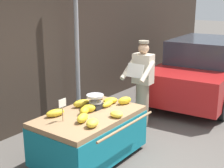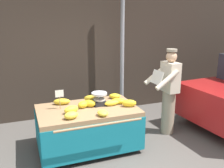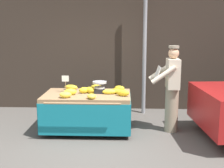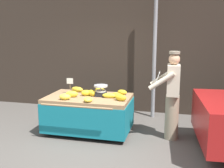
{
  "view_description": "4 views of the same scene",
  "coord_description": "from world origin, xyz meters",
  "px_view_note": "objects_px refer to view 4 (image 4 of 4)",
  "views": [
    {
      "loc": [
        -3.76,
        -2.18,
        2.53
      ],
      "look_at": [
        0.2,
        0.74,
        1.16
      ],
      "focal_mm": 50.91,
      "sensor_mm": 36.0,
      "label": 1
    },
    {
      "loc": [
        -1.29,
        -3.12,
        2.29
      ],
      "look_at": [
        0.19,
        0.83,
        1.16
      ],
      "focal_mm": 40.06,
      "sensor_mm": 36.0,
      "label": 2
    },
    {
      "loc": [
        0.47,
        -4.91,
        2.06
      ],
      "look_at": [
        0.23,
        0.91,
        0.95
      ],
      "focal_mm": 47.98,
      "sensor_mm": 36.0,
      "label": 3
    },
    {
      "loc": [
        1.47,
        -4.16,
        2.07
      ],
      "look_at": [
        0.27,
        0.71,
        1.08
      ],
      "focal_mm": 42.42,
      "sensor_mm": 36.0,
      "label": 4
    }
  ],
  "objects_px": {
    "banana_bunch_2": "(100,91)",
    "banana_bunch_10": "(122,92)",
    "price_sign": "(70,83)",
    "banana_bunch_5": "(86,93)",
    "weighing_scale": "(101,91)",
    "banana_bunch_3": "(72,94)",
    "street_pole": "(155,51)",
    "banana_bunch_8": "(92,93)",
    "banana_bunch_9": "(88,100)",
    "banana_bunch_6": "(120,97)",
    "banana_bunch_1": "(109,96)",
    "banana_bunch_4": "(77,89)",
    "banana_cart": "(89,106)",
    "banana_bunch_7": "(65,97)",
    "banana_bunch_0": "(117,95)",
    "vendor_person": "(172,95)"
  },
  "relations": [
    {
      "from": "weighing_scale",
      "to": "banana_bunch_9",
      "type": "height_order",
      "value": "weighing_scale"
    },
    {
      "from": "banana_cart",
      "to": "banana_bunch_9",
      "type": "height_order",
      "value": "banana_bunch_9"
    },
    {
      "from": "banana_cart",
      "to": "banana_bunch_10",
      "type": "bearing_deg",
      "value": 27.59
    },
    {
      "from": "banana_bunch_7",
      "to": "banana_bunch_8",
      "type": "bearing_deg",
      "value": 45.21
    },
    {
      "from": "banana_bunch_6",
      "to": "banana_bunch_7",
      "type": "relative_size",
      "value": 1.14
    },
    {
      "from": "banana_bunch_1",
      "to": "banana_bunch_4",
      "type": "xyz_separation_m",
      "value": [
        -0.83,
        0.37,
        0.01
      ]
    },
    {
      "from": "banana_bunch_5",
      "to": "vendor_person",
      "type": "relative_size",
      "value": 0.12
    },
    {
      "from": "street_pole",
      "to": "banana_bunch_6",
      "type": "height_order",
      "value": "street_pole"
    },
    {
      "from": "banana_bunch_2",
      "to": "street_pole",
      "type": "bearing_deg",
      "value": 44.73
    },
    {
      "from": "banana_bunch_4",
      "to": "banana_bunch_5",
      "type": "height_order",
      "value": "banana_bunch_5"
    },
    {
      "from": "street_pole",
      "to": "banana_bunch_0",
      "type": "relative_size",
      "value": 12.74
    },
    {
      "from": "banana_cart",
      "to": "banana_bunch_3",
      "type": "xyz_separation_m",
      "value": [
        -0.31,
        -0.13,
        0.27
      ]
    },
    {
      "from": "banana_bunch_0",
      "to": "banana_bunch_2",
      "type": "height_order",
      "value": "banana_bunch_2"
    },
    {
      "from": "banana_cart",
      "to": "banana_bunch_0",
      "type": "relative_size",
      "value": 6.82
    },
    {
      "from": "banana_bunch_7",
      "to": "banana_bunch_6",
      "type": "bearing_deg",
      "value": 9.59
    },
    {
      "from": "street_pole",
      "to": "banana_cart",
      "type": "distance_m",
      "value": 2.08
    },
    {
      "from": "street_pole",
      "to": "banana_bunch_9",
      "type": "xyz_separation_m",
      "value": [
        -1.07,
        -1.75,
        -0.8
      ]
    },
    {
      "from": "weighing_scale",
      "to": "banana_bunch_5",
      "type": "bearing_deg",
      "value": -173.92
    },
    {
      "from": "price_sign",
      "to": "banana_bunch_5",
      "type": "bearing_deg",
      "value": -10.81
    },
    {
      "from": "price_sign",
      "to": "banana_bunch_8",
      "type": "bearing_deg",
      "value": -7.01
    },
    {
      "from": "banana_bunch_9",
      "to": "banana_bunch_6",
      "type": "bearing_deg",
      "value": 22.83
    },
    {
      "from": "banana_bunch_3",
      "to": "banana_bunch_6",
      "type": "xyz_separation_m",
      "value": [
        1.02,
        -0.05,
        0.0
      ]
    },
    {
      "from": "price_sign",
      "to": "banana_bunch_1",
      "type": "height_order",
      "value": "price_sign"
    },
    {
      "from": "banana_bunch_5",
      "to": "banana_bunch_7",
      "type": "relative_size",
      "value": 0.93
    },
    {
      "from": "banana_cart",
      "to": "banana_bunch_8",
      "type": "height_order",
      "value": "banana_bunch_8"
    },
    {
      "from": "banana_bunch_6",
      "to": "price_sign",
      "type": "bearing_deg",
      "value": 165.53
    },
    {
      "from": "weighing_scale",
      "to": "banana_bunch_6",
      "type": "bearing_deg",
      "value": -28.94
    },
    {
      "from": "banana_bunch_5",
      "to": "banana_bunch_0",
      "type": "bearing_deg",
      "value": -1.36
    },
    {
      "from": "price_sign",
      "to": "banana_bunch_5",
      "type": "distance_m",
      "value": 0.43
    },
    {
      "from": "banana_bunch_10",
      "to": "banana_bunch_7",
      "type": "bearing_deg",
      "value": -145.14
    },
    {
      "from": "weighing_scale",
      "to": "banana_bunch_8",
      "type": "height_order",
      "value": "weighing_scale"
    },
    {
      "from": "street_pole",
      "to": "banana_bunch_4",
      "type": "bearing_deg",
      "value": -148.33
    },
    {
      "from": "banana_bunch_6",
      "to": "banana_bunch_9",
      "type": "height_order",
      "value": "banana_bunch_6"
    },
    {
      "from": "weighing_scale",
      "to": "banana_bunch_3",
      "type": "xyz_separation_m",
      "value": [
        -0.55,
        -0.21,
        -0.05
      ]
    },
    {
      "from": "banana_bunch_5",
      "to": "banana_cart",
      "type": "bearing_deg",
      "value": -36.17
    },
    {
      "from": "street_pole",
      "to": "banana_bunch_8",
      "type": "xyz_separation_m",
      "value": [
        -1.15,
        -1.27,
        -0.78
      ]
    },
    {
      "from": "banana_bunch_10",
      "to": "vendor_person",
      "type": "bearing_deg",
      "value": -15.36
    },
    {
      "from": "banana_bunch_2",
      "to": "banana_bunch_10",
      "type": "distance_m",
      "value": 0.47
    },
    {
      "from": "weighing_scale",
      "to": "banana_bunch_6",
      "type": "distance_m",
      "value": 0.54
    },
    {
      "from": "banana_bunch_3",
      "to": "banana_bunch_8",
      "type": "bearing_deg",
      "value": 27.65
    },
    {
      "from": "street_pole",
      "to": "banana_bunch_5",
      "type": "distance_m",
      "value": 1.97
    },
    {
      "from": "banana_bunch_2",
      "to": "banana_bunch_10",
      "type": "bearing_deg",
      "value": 3.76
    },
    {
      "from": "banana_bunch_3",
      "to": "banana_bunch_9",
      "type": "height_order",
      "value": "banana_bunch_3"
    },
    {
      "from": "weighing_scale",
      "to": "banana_bunch_6",
      "type": "xyz_separation_m",
      "value": [
        0.47,
        -0.26,
        -0.05
      ]
    },
    {
      "from": "banana_bunch_1",
      "to": "weighing_scale",
      "type": "bearing_deg",
      "value": 154.97
    },
    {
      "from": "banana_bunch_2",
      "to": "banana_bunch_5",
      "type": "relative_size",
      "value": 1.42
    },
    {
      "from": "banana_bunch_1",
      "to": "street_pole",
      "type": "bearing_deg",
      "value": 60.56
    },
    {
      "from": "price_sign",
      "to": "banana_bunch_1",
      "type": "xyz_separation_m",
      "value": [
        0.9,
        -0.14,
        -0.2
      ]
    },
    {
      "from": "weighing_scale",
      "to": "vendor_person",
      "type": "bearing_deg",
      "value": -1.11
    },
    {
      "from": "banana_bunch_1",
      "to": "banana_bunch_10",
      "type": "relative_size",
      "value": 1.26
    }
  ]
}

